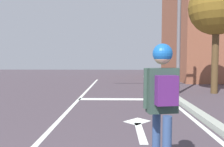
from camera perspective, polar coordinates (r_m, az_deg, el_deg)
lane_line_center at (r=7.00m, az=-10.92°, el=-9.14°), size 0.12×20.00×0.01m
lane_line_curbside at (r=7.11m, az=17.38°, el=-9.04°), size 0.12×20.00×0.01m
stop_bar at (r=8.86m, az=3.39°, el=-6.32°), size 3.56×0.40×0.01m
lane_arrow_stem at (r=5.08m, az=7.00°, el=-14.12°), size 0.16×1.40×0.01m
lane_arrow_head at (r=5.89m, az=6.19°, el=-11.58°), size 0.71×0.71×0.01m
curb_strip at (r=7.16m, az=19.34°, el=-8.43°), size 0.24×24.00×0.14m
skater at (r=2.99m, az=12.29°, el=-4.55°), size 0.46×0.62×1.67m
traffic_signal_mast at (r=10.55m, az=10.08°, el=15.52°), size 5.05×0.34×5.48m
roadside_tree at (r=11.34m, az=24.30°, el=14.39°), size 2.36×2.36×4.93m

